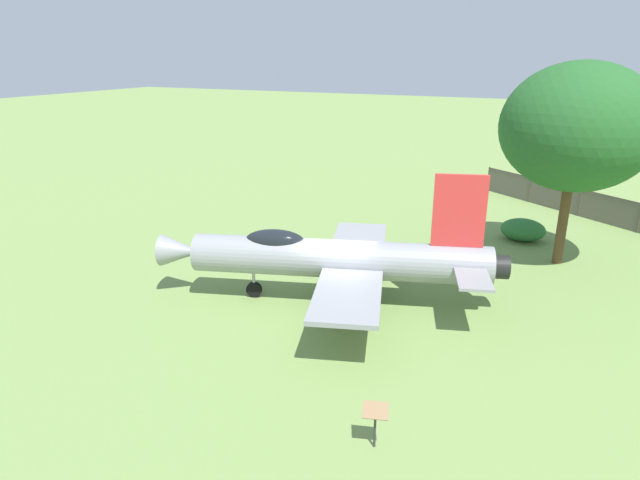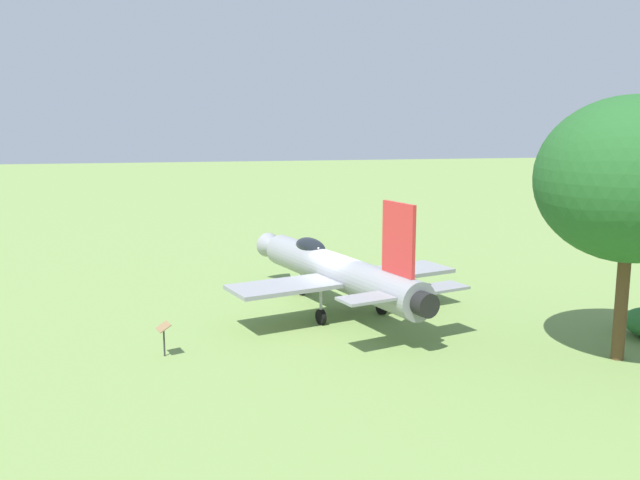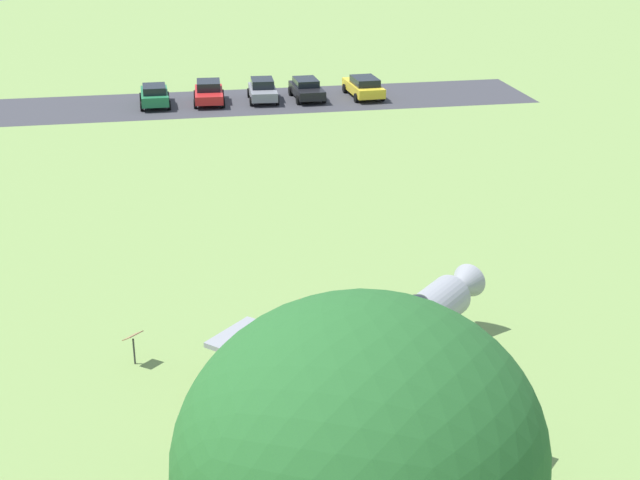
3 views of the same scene
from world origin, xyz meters
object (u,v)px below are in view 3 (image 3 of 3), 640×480
(parked_car_yellow, at_px, (364,86))
(parked_car_red, at_px, (209,92))
(shade_tree, at_px, (360,457))
(parked_car_black, at_px, (307,89))
(info_plaque, at_px, (133,340))
(parked_car_gray, at_px, (263,90))
(display_jet, at_px, (373,356))
(parked_car_green, at_px, (155,95))

(parked_car_yellow, relative_size, parked_car_red, 1.12)
(shade_tree, height_order, parked_car_black, shade_tree)
(info_plaque, distance_m, parked_car_yellow, 39.25)
(parked_car_yellow, bearing_deg, info_plaque, 153.21)
(parked_car_gray, bearing_deg, parked_car_red, -87.12)
(display_jet, bearing_deg, parked_car_gray, 41.76)
(info_plaque, xyz_separation_m, parked_car_gray, (-24.64, -27.71, -0.08))
(shade_tree, xyz_separation_m, parked_car_green, (-21.23, -45.77, -5.18))
(info_plaque, bearing_deg, shade_tree, 77.58)
(display_jet, bearing_deg, parked_car_green, 52.39)
(parked_car_red, xyz_separation_m, parked_car_green, (3.35, -1.58, -0.00))
(info_plaque, relative_size, parked_car_red, 0.25)
(parked_car_green, bearing_deg, parked_car_black, -89.49)
(shade_tree, relative_size, parked_car_gray, 1.97)
(parked_car_yellow, distance_m, parked_car_green, 14.64)
(display_jet, bearing_deg, info_plaque, 104.33)
(display_jet, xyz_separation_m, shade_tree, (7.46, 7.95, 4.17))
(display_jet, distance_m, parked_car_black, 40.35)
(display_jet, relative_size, parked_car_yellow, 2.46)
(parked_car_gray, distance_m, parked_car_green, 7.45)
(display_jet, height_order, parked_car_yellow, display_jet)
(parked_car_black, xyz_separation_m, parked_car_green, (9.40, -4.80, 0.03))
(info_plaque, relative_size, parked_car_gray, 0.26)
(parked_car_gray, height_order, parked_car_red, parked_car_gray)
(parked_car_yellow, xyz_separation_m, parked_car_gray, (6.27, -3.53, 0.00))
(parked_car_gray, relative_size, parked_car_green, 0.97)
(shade_tree, distance_m, parked_car_yellow, 52.03)
(parked_car_green, bearing_deg, parked_car_gray, -89.10)
(parked_car_black, relative_size, parked_car_red, 1.03)
(parked_car_black, bearing_deg, parked_car_green, -90.89)
(shade_tree, height_order, parked_car_gray, shade_tree)
(parked_car_black, bearing_deg, parked_car_gray, -91.84)
(parked_car_black, xyz_separation_m, parked_car_red, (6.05, -3.22, 0.04))
(parked_car_yellow, xyz_separation_m, parked_car_green, (12.93, -6.86, -0.00))
(shade_tree, height_order, info_plaque, shade_tree)
(info_plaque, xyz_separation_m, parked_car_green, (-17.98, -31.05, -0.09))
(shade_tree, height_order, parked_car_green, shade_tree)
(parked_car_gray, bearing_deg, display_jet, 0.29)
(shade_tree, xyz_separation_m, parked_car_red, (-24.58, -44.19, -5.18))
(parked_car_red, bearing_deg, parked_car_yellow, 92.47)
(parked_car_yellow, relative_size, parked_car_black, 1.08)
(display_jet, relative_size, parked_car_black, 2.67)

